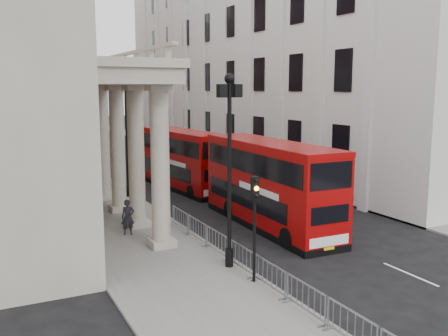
{
  "coord_description": "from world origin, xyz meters",
  "views": [
    {
      "loc": [
        -10.1,
        -14.59,
        7.82
      ],
      "look_at": [
        2.31,
        10.38,
        3.36
      ],
      "focal_mm": 40.0,
      "sensor_mm": 36.0,
      "label": 1
    }
  ],
  "objects_px": {
    "traffic_light": "(255,209)",
    "pedestrian_a": "(128,217)",
    "monument_column": "(60,47)",
    "bus_far": "(182,158)",
    "lamp_post_north": "(83,118)",
    "pedestrian_b": "(83,188)",
    "lamp_post_mid": "(127,130)",
    "lamp_post_south": "(229,158)",
    "pedestrian_c": "(97,185)",
    "bus_near": "(269,183)"
  },
  "relations": [
    {
      "from": "lamp_post_south",
      "to": "bus_near",
      "type": "xyz_separation_m",
      "value": [
        5.16,
        5.1,
        -2.37
      ]
    },
    {
      "from": "monument_column",
      "to": "bus_far",
      "type": "height_order",
      "value": "monument_column"
    },
    {
      "from": "lamp_post_south",
      "to": "lamp_post_mid",
      "type": "bearing_deg",
      "value": 90.0
    },
    {
      "from": "bus_far",
      "to": "pedestrian_a",
      "type": "height_order",
      "value": "bus_far"
    },
    {
      "from": "lamp_post_south",
      "to": "pedestrian_c",
      "type": "bearing_deg",
      "value": 97.6
    },
    {
      "from": "monument_column",
      "to": "bus_far",
      "type": "xyz_separation_m",
      "value": [
        -1.81,
        -70.45,
        -13.58
      ]
    },
    {
      "from": "pedestrian_b",
      "to": "pedestrian_c",
      "type": "xyz_separation_m",
      "value": [
        1.0,
        0.4,
        0.06
      ]
    },
    {
      "from": "traffic_light",
      "to": "bus_far",
      "type": "bearing_deg",
      "value": 76.54
    },
    {
      "from": "traffic_light",
      "to": "bus_near",
      "type": "distance_m",
      "value": 8.75
    },
    {
      "from": "lamp_post_mid",
      "to": "pedestrian_b",
      "type": "distance_m",
      "value": 5.04
    },
    {
      "from": "lamp_post_mid",
      "to": "traffic_light",
      "type": "height_order",
      "value": "lamp_post_mid"
    },
    {
      "from": "lamp_post_mid",
      "to": "bus_near",
      "type": "distance_m",
      "value": 12.29
    },
    {
      "from": "bus_far",
      "to": "pedestrian_a",
      "type": "distance_m",
      "value": 13.25
    },
    {
      "from": "lamp_post_north",
      "to": "traffic_light",
      "type": "distance_m",
      "value": 34.07
    },
    {
      "from": "lamp_post_north",
      "to": "pedestrian_b",
      "type": "height_order",
      "value": "lamp_post_north"
    },
    {
      "from": "pedestrian_c",
      "to": "lamp_post_north",
      "type": "bearing_deg",
      "value": 86.57
    },
    {
      "from": "monument_column",
      "to": "pedestrian_a",
      "type": "height_order",
      "value": "monument_column"
    },
    {
      "from": "lamp_post_mid",
      "to": "pedestrian_a",
      "type": "distance_m",
      "value": 10.44
    },
    {
      "from": "bus_far",
      "to": "pedestrian_c",
      "type": "height_order",
      "value": "bus_far"
    },
    {
      "from": "monument_column",
      "to": "lamp_post_north",
      "type": "height_order",
      "value": "monument_column"
    },
    {
      "from": "traffic_light",
      "to": "pedestrian_a",
      "type": "bearing_deg",
      "value": 107.53
    },
    {
      "from": "lamp_post_south",
      "to": "pedestrian_a",
      "type": "distance_m",
      "value": 8.13
    },
    {
      "from": "lamp_post_mid",
      "to": "pedestrian_a",
      "type": "bearing_deg",
      "value": -105.8
    },
    {
      "from": "lamp_post_mid",
      "to": "pedestrian_a",
      "type": "height_order",
      "value": "lamp_post_mid"
    },
    {
      "from": "bus_far",
      "to": "pedestrian_a",
      "type": "xyz_separation_m",
      "value": [
        -7.43,
        -10.89,
        -1.33
      ]
    },
    {
      "from": "lamp_post_south",
      "to": "bus_far",
      "type": "height_order",
      "value": "lamp_post_south"
    },
    {
      "from": "bus_near",
      "to": "pedestrian_a",
      "type": "relative_size",
      "value": 6.0
    },
    {
      "from": "traffic_light",
      "to": "bus_far",
      "type": "xyz_separation_m",
      "value": [
        4.69,
        19.57,
        -0.71
      ]
    },
    {
      "from": "bus_far",
      "to": "pedestrian_c",
      "type": "distance_m",
      "value": 7.2
    },
    {
      "from": "lamp_post_north",
      "to": "pedestrian_b",
      "type": "bearing_deg",
      "value": -101.19
    },
    {
      "from": "monument_column",
      "to": "pedestrian_a",
      "type": "xyz_separation_m",
      "value": [
        -9.24,
        -81.34,
        -14.92
      ]
    },
    {
      "from": "bus_far",
      "to": "pedestrian_c",
      "type": "bearing_deg",
      "value": -175.53
    },
    {
      "from": "lamp_post_south",
      "to": "traffic_light",
      "type": "xyz_separation_m",
      "value": [
        0.1,
        -2.02,
        -1.8
      ]
    },
    {
      "from": "monument_column",
      "to": "pedestrian_b",
      "type": "distance_m",
      "value": 74.25
    },
    {
      "from": "monument_column",
      "to": "lamp_post_south",
      "type": "xyz_separation_m",
      "value": [
        -6.6,
        -88.0,
        -11.07
      ]
    },
    {
      "from": "monument_column",
      "to": "pedestrian_c",
      "type": "distance_m",
      "value": 73.73
    },
    {
      "from": "lamp_post_north",
      "to": "pedestrian_b",
      "type": "xyz_separation_m",
      "value": [
        -3.18,
        -16.07,
        -3.92
      ]
    },
    {
      "from": "bus_near",
      "to": "pedestrian_b",
      "type": "distance_m",
      "value": 13.76
    },
    {
      "from": "lamp_post_south",
      "to": "pedestrian_a",
      "type": "xyz_separation_m",
      "value": [
        -2.64,
        6.66,
        -3.85
      ]
    },
    {
      "from": "pedestrian_c",
      "to": "bus_near",
      "type": "bearing_deg",
      "value": -52.37
    },
    {
      "from": "bus_near",
      "to": "pedestrian_b",
      "type": "bearing_deg",
      "value": 128.79
    },
    {
      "from": "traffic_light",
      "to": "pedestrian_b",
      "type": "distance_m",
      "value": 18.37
    },
    {
      "from": "pedestrian_c",
      "to": "lamp_post_south",
      "type": "bearing_deg",
      "value": -77.9
    },
    {
      "from": "bus_near",
      "to": "bus_far",
      "type": "distance_m",
      "value": 12.46
    },
    {
      "from": "pedestrian_a",
      "to": "pedestrian_c",
      "type": "bearing_deg",
      "value": 99.84
    },
    {
      "from": "traffic_light",
      "to": "pedestrian_b",
      "type": "xyz_separation_m",
      "value": [
        -3.28,
        17.95,
        -2.11
      ]
    },
    {
      "from": "monument_column",
      "to": "lamp_post_mid",
      "type": "distance_m",
      "value": 73.14
    },
    {
      "from": "lamp_post_north",
      "to": "bus_far",
      "type": "xyz_separation_m",
      "value": [
        4.79,
        -14.45,
        -2.51
      ]
    },
    {
      "from": "bus_near",
      "to": "pedestrian_c",
      "type": "relative_size",
      "value": 6.03
    },
    {
      "from": "monument_column",
      "to": "lamp_post_mid",
      "type": "height_order",
      "value": "monument_column"
    }
  ]
}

